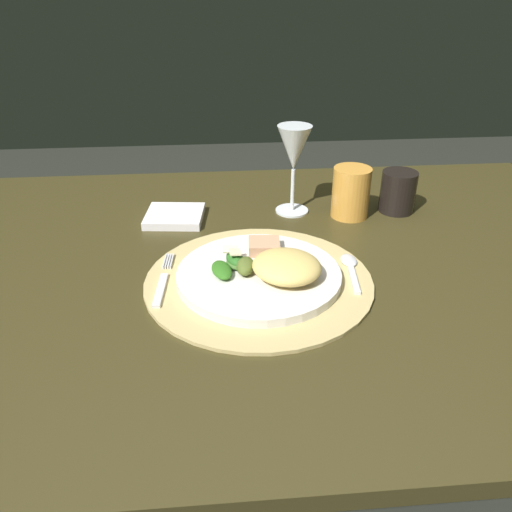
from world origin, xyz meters
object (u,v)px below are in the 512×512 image
Objects in this scene: dinner_plate at (259,275)px; dark_tumbler at (398,192)px; dining_table at (235,310)px; napkin at (175,216)px; wine_glass at (294,151)px; fork at (163,281)px; spoon at (350,266)px; amber_tumbler at (351,192)px.

dark_tumbler is (0.31, 0.25, 0.03)m from dinner_plate.
dinner_plate is 3.12× the size of dark_tumbler.
dining_table is 13.24× the size of napkin.
wine_glass is at bearing 176.13° from dark_tumbler.
dinner_plate is 1.47× the size of wine_glass.
dinner_plate is at bearing -1.19° from fork.
dining_table is 9.17× the size of fork.
napkin reaches higher than spoon.
fork is 0.43m from amber_tumbler.
wine_glass reaches higher than dinner_plate.
amber_tumbler reaches higher than dinner_plate.
fork is 1.59× the size of amber_tumbler.
amber_tumbler is (0.36, 0.23, 0.04)m from fork.
dinner_plate is 0.31m from amber_tumbler.
dining_table is 0.33m from amber_tumbler.
spoon is 0.37m from napkin.
amber_tumbler is (0.20, 0.24, 0.04)m from dinner_plate.
napkin is at bearing 88.53° from fork.
fork is (-0.15, 0.00, -0.00)m from dinner_plate.
dining_table is 0.24m from napkin.
wine_glass is at bearing 104.12° from spoon.
wine_glass reaches higher than amber_tumbler.
dining_table is at bearing -59.01° from napkin.
dinner_plate is at bearing -59.61° from napkin.
fork is at bearing -151.59° from dining_table.
dinner_plate is at bearing -171.26° from spoon.
napkin is (-0.11, 0.18, 0.11)m from dining_table.
amber_tumbler reaches higher than spoon.
dining_table is at bearing 28.41° from fork.
napkin is 0.62× the size of wine_glass.
dark_tumbler is at bearing 39.49° from dinner_plate.
dining_table is at bearing -122.59° from wine_glass.
dining_table is 0.17m from fork.
fork is at bearing -151.42° from dark_tumbler.
dining_table is at bearing -144.52° from amber_tumbler.
spoon is (0.19, -0.04, 0.11)m from dining_table.
amber_tumbler is 0.10m from dark_tumbler.
napkin is (-0.30, 0.22, -0.00)m from spoon.
dark_tumbler reaches higher than dinner_plate.
dinner_plate is at bearing -109.18° from wine_glass.
napkin reaches higher than dining_table.
wine_glass is (0.09, 0.27, 0.11)m from dinner_plate.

